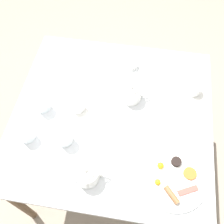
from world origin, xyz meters
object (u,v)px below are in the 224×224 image
at_px(water_glass_tall, 41,102).
at_px(water_glass_short, 26,133).
at_px(knife_by_plate, 125,136).
at_px(teacup_with_saucer_right, 194,90).
at_px(teapot_near, 132,93).
at_px(creamer_jug, 132,64).
at_px(breakfast_plate, 173,178).
at_px(wine_glass_spare, 64,136).
at_px(fork_by_plate, 69,62).
at_px(spoon_for_tea, 107,58).
at_px(fork_spare, 162,75).
at_px(teapot_far, 87,174).
at_px(teacup_with_saucer_left, 78,106).

relative_size(water_glass_tall, water_glass_short, 1.11).
distance_m(water_glass_tall, knife_by_plate, 0.48).
bearing_deg(teacup_with_saucer_right, teapot_near, -74.61).
bearing_deg(teacup_with_saucer_right, creamer_jug, -110.38).
distance_m(breakfast_plate, wine_glass_spare, 0.57).
height_order(fork_by_plate, knife_by_plate, same).
bearing_deg(breakfast_plate, spoon_for_tea, -148.15).
xyz_separation_m(fork_by_plate, fork_spare, (0.01, 0.58, 0.00)).
distance_m(teacup_with_saucer_right, water_glass_short, 0.94).
height_order(water_glass_tall, fork_by_plate, water_glass_tall).
relative_size(knife_by_plate, spoon_for_tea, 1.15).
xyz_separation_m(water_glass_tall, fork_spare, (-0.34, 0.63, -0.06)).
distance_m(water_glass_tall, wine_glass_spare, 0.24).
bearing_deg(teacup_with_saucer_right, knife_by_plate, -45.81).
bearing_deg(fork_by_plate, wine_glass_spare, 12.31).
distance_m(wine_glass_spare, creamer_jug, 0.62).
xyz_separation_m(teapot_far, fork_by_plate, (-0.70, -0.27, -0.05)).
relative_size(teapot_near, teacup_with_saucer_right, 1.25).
bearing_deg(teacup_with_saucer_right, water_glass_tall, -73.70).
bearing_deg(water_glass_tall, knife_by_plate, 78.23).
bearing_deg(fork_by_plate, spoon_for_tea, 106.46).
bearing_deg(teacup_with_saucer_right, fork_by_plate, -98.55).
bearing_deg(creamer_jug, water_glass_tall, -49.93).
relative_size(spoon_for_tea, fork_spare, 1.09).
bearing_deg(spoon_for_tea, wine_glass_spare, -10.80).
xyz_separation_m(breakfast_plate, knife_by_plate, (-0.19, -0.25, -0.01)).
relative_size(teacup_with_saucer_right, fork_spare, 1.17).
bearing_deg(teapot_far, creamer_jug, -111.47).
bearing_deg(water_glass_tall, wine_glass_spare, 44.33).
relative_size(water_glass_short, fork_spare, 0.80).
bearing_deg(fork_by_plate, teacup_with_saucer_right, 81.45).
relative_size(water_glass_short, wine_glass_spare, 0.91).
distance_m(water_glass_tall, creamer_jug, 0.59).
relative_size(teapot_far, teacup_with_saucer_right, 1.26).
bearing_deg(fork_by_plate, breakfast_plate, 46.22).
relative_size(teapot_far, teacup_with_saucer_left, 1.26).
relative_size(teacup_with_saucer_left, teacup_with_saucer_right, 1.00).
relative_size(teapot_far, water_glass_short, 1.85).
distance_m(water_glass_short, creamer_jug, 0.74).
xyz_separation_m(breakfast_plate, fork_by_plate, (-0.64, -0.67, -0.01)).
bearing_deg(water_glass_short, fork_by_plate, 171.56).
height_order(teapot_far, wine_glass_spare, teapot_far).
xyz_separation_m(wine_glass_spare, spoon_for_tea, (-0.60, 0.11, -0.06)).
bearing_deg(teapot_far, water_glass_short, -36.12).
bearing_deg(teacup_with_saucer_right, teacup_with_saucer_left, -71.12).
relative_size(creamer_jug, fork_by_plate, 0.49).
distance_m(fork_by_plate, knife_by_plate, 0.61).
bearing_deg(teacup_with_saucer_left, spoon_for_tea, 166.78).
xyz_separation_m(teapot_far, wine_glass_spare, (-0.17, -0.15, 0.01)).
relative_size(water_glass_tall, creamer_jug, 1.43).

